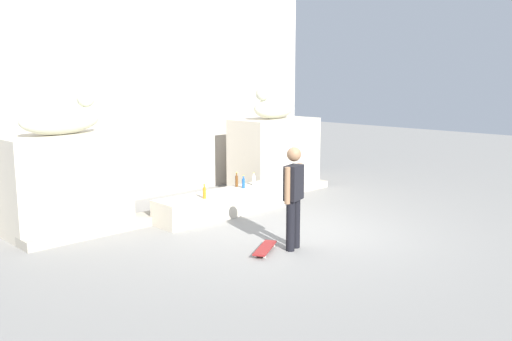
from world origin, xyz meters
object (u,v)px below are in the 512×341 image
Objects in this scene: skater at (294,194)px; bottle_clear at (254,180)px; statue_reclining_left at (62,119)px; bottle_blue at (243,183)px; statue_reclining_right at (274,107)px; bottle_orange at (204,193)px; skateboard at (265,248)px; bottle_brown at (237,181)px.

skater is 6.17× the size of bottle_clear.
bottle_blue is (3.27, -1.19, -1.44)m from statue_reclining_left.
bottle_clear is (-1.76, -1.11, -1.44)m from statue_reclining_right.
skater is (-3.31, -3.63, -1.11)m from statue_reclining_right.
bottle_orange is (-1.57, -0.28, 0.01)m from bottle_clear.
skateboard is (1.65, -3.44, -1.97)m from statue_reclining_left.
statue_reclining_left is 6.19× the size of bottle_clear.
statue_reclining_left is 5.90× the size of bottle_orange.
bottle_blue is at bearing -169.44° from bottle_clear.
statue_reclining_right is 5.46× the size of bottle_brown.
bottle_blue is 0.88× the size of bottle_brown.
skateboard is at bearing 30.76° from statue_reclining_right.
skater is 2.27m from bottle_orange.
bottle_blue is (1.62, 2.25, 0.53)m from skateboard.
bottle_brown is (-0.01, 0.20, 0.02)m from bottle_blue.
skater reaches higher than bottle_brown.
statue_reclining_right is at bearing 31.48° from skater.
bottle_orange is (-1.21, -0.21, 0.01)m from bottle_blue.
bottle_clear reaches higher than skateboard.
bottle_brown is 1.08× the size of bottle_orange.
bottle_brown is at bearing 92.85° from bottle_blue.
skateboard is at bearing -101.48° from bottle_orange.
bottle_blue is at bearing 17.34° from statue_reclining_right.
bottle_orange is (-3.33, -1.39, -1.43)m from statue_reclining_right.
bottle_brown is at bearing 18.85° from bottle_orange.
statue_reclining_left reaches higher than bottle_blue.
bottle_brown is at bearing 160.47° from bottle_clear.
skater reaches higher than skateboard.
skater is 2.74m from bottle_blue.
bottle_clear is at bearing -27.90° from statue_reclining_left.
skateboard is at bearing 138.30° from skater.
bottle_brown is (1.61, 2.45, 0.55)m from skateboard.
bottle_clear is at bearing 19.18° from skateboard.
skateboard is 2.98m from bottle_brown.
statue_reclining_left is 2.12× the size of skateboard.
bottle_brown is (1.17, 2.65, -0.31)m from skater.
statue_reclining_left reaches higher than bottle_clear.
skater reaches higher than bottle_clear.
skateboard is (-3.74, -3.43, -1.97)m from statue_reclining_right.
bottle_blue is 1.00× the size of bottle_clear.
bottle_clear is (1.55, 2.52, -0.33)m from skater.
statue_reclining_left is 5.45× the size of bottle_brown.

